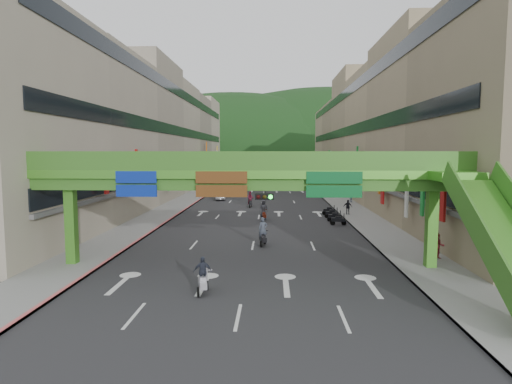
% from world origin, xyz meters
% --- Properties ---
extents(ground, '(320.00, 320.00, 0.00)m').
position_xyz_m(ground, '(0.00, 0.00, 0.00)').
color(ground, black).
rests_on(ground, ground).
extents(road_slab, '(18.00, 140.00, 0.02)m').
position_xyz_m(road_slab, '(0.00, 50.00, 0.01)').
color(road_slab, '#28282B').
rests_on(road_slab, ground).
extents(sidewalk_left, '(4.00, 140.00, 0.15)m').
position_xyz_m(sidewalk_left, '(-11.00, 50.00, 0.07)').
color(sidewalk_left, gray).
rests_on(sidewalk_left, ground).
extents(sidewalk_right, '(4.00, 140.00, 0.15)m').
position_xyz_m(sidewalk_right, '(11.00, 50.00, 0.07)').
color(sidewalk_right, gray).
rests_on(sidewalk_right, ground).
extents(curb_left, '(0.20, 140.00, 0.18)m').
position_xyz_m(curb_left, '(-9.10, 50.00, 0.09)').
color(curb_left, '#CC5959').
rests_on(curb_left, ground).
extents(curb_right, '(0.20, 140.00, 0.18)m').
position_xyz_m(curb_right, '(9.10, 50.00, 0.09)').
color(curb_right, gray).
rests_on(curb_right, ground).
extents(building_row_left, '(12.80, 95.00, 19.00)m').
position_xyz_m(building_row_left, '(-18.93, 50.00, 9.46)').
color(building_row_left, '#9E937F').
rests_on(building_row_left, ground).
extents(building_row_right, '(12.80, 95.00, 19.00)m').
position_xyz_m(building_row_right, '(18.93, 50.00, 9.46)').
color(building_row_right, gray).
rests_on(building_row_right, ground).
extents(overpass_near, '(28.00, 12.27, 7.10)m').
position_xyz_m(overpass_near, '(0.93, 5.38, 5.21)').
color(overpass_near, '#4C9E2D').
rests_on(overpass_near, ground).
extents(overpass_far, '(28.00, 2.20, 7.10)m').
position_xyz_m(overpass_far, '(0.00, 65.00, 5.40)').
color(overpass_far, '#4C9E2D').
rests_on(overpass_far, ground).
extents(hill_left, '(168.00, 140.00, 112.00)m').
position_xyz_m(hill_left, '(-15.00, 160.00, 0.00)').
color(hill_left, '#1C4419').
rests_on(hill_left, ground).
extents(hill_right, '(208.00, 176.00, 128.00)m').
position_xyz_m(hill_right, '(25.00, 180.00, 0.00)').
color(hill_right, '#1C4419').
rests_on(hill_right, ground).
extents(bunting_string, '(26.00, 0.36, 0.47)m').
position_xyz_m(bunting_string, '(0.00, 30.00, 5.96)').
color(bunting_string, black).
rests_on(bunting_string, ground).
extents(scooter_rider_near, '(0.77, 1.58, 2.17)m').
position_xyz_m(scooter_rider_near, '(0.76, 11.99, 1.03)').
color(scooter_rider_near, black).
rests_on(scooter_rider_near, ground).
extents(scooter_rider_mid, '(0.89, 1.60, 2.02)m').
position_xyz_m(scooter_rider_mid, '(-1.32, 34.01, 1.04)').
color(scooter_rider_mid, black).
rests_on(scooter_rider_mid, ground).
extents(scooter_rider_left, '(0.97, 1.58, 1.90)m').
position_xyz_m(scooter_rider_left, '(-2.02, 1.00, 0.94)').
color(scooter_rider_left, '#97959F').
rests_on(scooter_rider_left, ground).
extents(scooter_rider_far, '(0.97, 1.58, 2.13)m').
position_xyz_m(scooter_rider_far, '(0.54, 23.82, 1.09)').
color(scooter_rider_far, maroon).
rests_on(scooter_rider_far, ground).
extents(parked_scooter_row, '(1.60, 7.18, 1.08)m').
position_xyz_m(parked_scooter_row, '(7.80, 24.48, 0.52)').
color(parked_scooter_row, black).
rests_on(parked_scooter_row, ground).
extents(car_silver, '(1.80, 4.21, 1.35)m').
position_xyz_m(car_silver, '(-6.16, 42.54, 0.67)').
color(car_silver, '#ACADB3').
rests_on(car_silver, ground).
extents(car_yellow, '(1.98, 4.23, 1.40)m').
position_xyz_m(car_yellow, '(2.42, 75.09, 0.70)').
color(car_yellow, '#AFBD1E').
rests_on(car_yellow, ground).
extents(pedestrian_red, '(0.93, 0.80, 1.65)m').
position_xyz_m(pedestrian_red, '(12.20, 8.00, 0.82)').
color(pedestrian_red, '#B73041').
rests_on(pedestrian_red, ground).
extents(pedestrian_dark, '(1.00, 0.55, 1.62)m').
position_xyz_m(pedestrian_dark, '(9.80, 27.56, 0.81)').
color(pedestrian_dark, black).
rests_on(pedestrian_dark, ground).
extents(pedestrian_blue, '(0.89, 0.59, 1.87)m').
position_xyz_m(pedestrian_blue, '(12.20, 38.88, 0.93)').
color(pedestrian_blue, '#354260').
rests_on(pedestrian_blue, ground).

